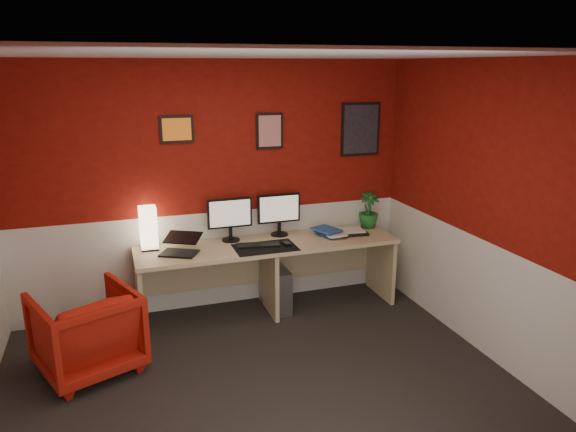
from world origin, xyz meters
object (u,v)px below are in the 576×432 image
Objects in this scene: desk at (269,277)px; monitor_left at (230,213)px; laptop at (179,243)px; shoji_lamp at (148,229)px; pc_tower at (276,289)px; armchair at (87,331)px; potted_plant at (369,210)px; zen_tray at (349,232)px; monitor_right at (279,208)px.

desk is 4.48× the size of monitor_left.
shoji_lamp is at bearing 165.34° from laptop.
monitor_left is at bearing 155.21° from pc_tower.
shoji_lamp reaches higher than armchair.
pc_tower is at bearing 8.98° from desk.
zen_tray is at bearing -153.42° from potted_plant.
potted_plant is at bearing 173.14° from armchair.
potted_plant is at bearing -0.25° from shoji_lamp.
shoji_lamp is 0.89× the size of pc_tower.
potted_plant reaches higher than pc_tower.
laptop reaches higher than armchair.
desk is 0.71m from monitor_right.
monitor_right is 0.83m from pc_tower.
monitor_right reaches higher than laptop.
monitor_right is at bearing 2.40° from monitor_left.
desk is 6.50× the size of shoji_lamp.
shoji_lamp is 0.69× the size of monitor_right.
laptop is at bearing -155.80° from monitor_left.
potted_plant is 0.51× the size of armchair.
zen_tray is at bearing -4.42° from shoji_lamp.
pc_tower is (-1.11, -0.16, -0.70)m from potted_plant.
monitor_right is 0.78m from zen_tray.
desk is 1.83m from armchair.
monitor_right is at bearing 43.01° from laptop.
monitor_left is 0.52m from monitor_right.
pc_tower is (-0.81, -0.02, -0.52)m from zen_tray.
shoji_lamp is 2.04m from zen_tray.
shoji_lamp is (-1.13, 0.19, 0.56)m from desk.
desk is 3.41× the size of armchair.
monitor_left is 1.53m from potted_plant.
monitor_right is 1.66× the size of zen_tray.
pc_tower is at bearing -116.50° from monitor_right.
armchair reaches higher than pc_tower.
monitor_left is at bearing 172.25° from zen_tray.
monitor_right is at bearing -178.54° from armchair.
laptop is 0.57× the size of monitor_right.
potted_plant is at bearing -2.43° from monitor_right.
armchair is (-2.62, -0.64, -0.40)m from zen_tray.
shoji_lamp is at bearing -148.72° from armchair.
monitor_left reaches higher than zen_tray.
laptop is at bearing -43.57° from shoji_lamp.
shoji_lamp is 1.32m from monitor_right.
monitor_right is (0.19, 0.22, 0.66)m from desk.
zen_tray is (0.71, -0.19, -0.28)m from monitor_right.
potted_plant is (2.32, -0.01, -0.01)m from shoji_lamp.
laptop is (-0.88, -0.05, 0.47)m from desk.
monitor_right is 1.50× the size of potted_plant.
monitor_right reaches higher than potted_plant.
potted_plant is (1.00, -0.04, -0.10)m from monitor_right.
shoji_lamp is 0.80m from monitor_left.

